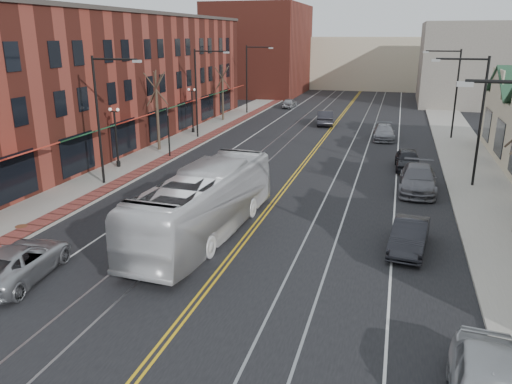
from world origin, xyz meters
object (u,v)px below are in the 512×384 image
Objects in this scene: parked_suv at (19,262)px; parked_car_b at (409,236)px; parked_car_c at (418,179)px; transit_bus at (205,203)px; parked_car_d at (408,160)px.

parked_car_b is (15.00, 7.07, -0.01)m from parked_suv.
parked_suv is 0.93× the size of parked_car_c.
transit_bus reaches higher than parked_car_d.
parked_car_b is 9.52m from parked_car_c.
parked_suv is at bearing 51.87° from transit_bus.
parked_car_b is at bearing -92.16° from parked_car_c.
transit_bus is at bearing -138.48° from parked_suv.
parked_suv reaches higher than parked_car_b.
transit_bus is at bearing -123.39° from parked_car_d.
parked_car_d is at bearing 96.47° from parked_car_b.
parked_car_b is at bearing -171.21° from transit_bus.
parked_suv is (-5.50, -6.19, -0.95)m from transit_bus.
parked_car_b is 14.80m from parked_car_d.
parked_car_b is 0.78× the size of parked_car_c.
parked_car_c reaches higher than parked_car_b.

